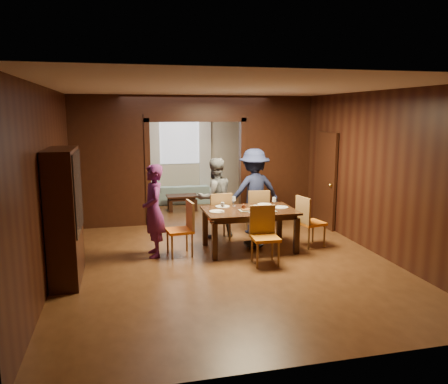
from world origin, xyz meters
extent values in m
plane|color=#492914|center=(0.00, 0.00, 0.00)|extent=(9.00, 9.00, 0.00)
cube|color=silver|center=(0.00, 0.00, 2.90)|extent=(5.50, 9.00, 0.02)
cube|color=black|center=(0.00, 4.50, 1.45)|extent=(5.50, 0.02, 2.90)
cube|color=black|center=(-2.75, 0.00, 1.45)|extent=(0.02, 9.00, 2.90)
cube|color=black|center=(2.75, 0.00, 1.45)|extent=(0.02, 9.00, 2.90)
cube|color=black|center=(-1.93, 1.60, 1.20)|extent=(1.65, 0.15, 2.40)
cube|color=black|center=(1.93, 1.60, 1.20)|extent=(1.65, 0.15, 2.40)
cube|color=black|center=(0.00, 1.60, 2.65)|extent=(5.50, 0.15, 0.50)
cube|color=beige|center=(0.00, 4.47, 1.45)|extent=(5.40, 0.04, 2.85)
imported|color=#5C1F59|center=(-1.15, -0.67, 0.82)|extent=(0.43, 0.62, 1.64)
imported|color=#56585D|center=(0.14, 0.26, 0.81)|extent=(0.90, 0.77, 1.62)
imported|color=#181E3E|center=(1.01, 0.37, 0.89)|extent=(1.22, 0.79, 1.78)
imported|color=#90BABD|center=(0.03, 3.85, 0.26)|extent=(1.79, 0.75, 0.52)
imported|color=black|center=(0.70, -0.64, 0.81)|extent=(0.37, 0.37, 0.09)
cube|color=black|center=(0.59, -0.71, 0.38)|extent=(1.67, 1.04, 0.76)
cube|color=black|center=(-0.16, 2.88, 0.20)|extent=(0.80, 0.50, 0.40)
cube|color=black|center=(-2.53, -1.50, 1.00)|extent=(0.40, 1.20, 2.00)
cube|color=black|center=(2.70, 0.50, 1.05)|extent=(0.06, 0.90, 2.10)
cube|color=silver|center=(0.00, 4.44, 1.70)|extent=(1.20, 0.03, 1.30)
cube|color=white|center=(-0.75, 4.40, 1.25)|extent=(0.35, 0.06, 2.40)
cube|color=white|center=(0.75, 4.40, 1.25)|extent=(0.35, 0.06, 2.40)
cylinder|color=white|center=(-0.03, -0.74, 0.77)|extent=(0.27, 0.27, 0.01)
cylinder|color=silver|center=(0.16, -0.36, 0.77)|extent=(0.27, 0.27, 0.01)
cylinder|color=silver|center=(0.99, -0.37, 0.77)|extent=(0.27, 0.27, 0.01)
cylinder|color=silver|center=(1.21, -0.68, 0.77)|extent=(0.27, 0.27, 0.01)
cylinder|color=silver|center=(0.62, -1.05, 0.77)|extent=(0.27, 0.27, 0.01)
cube|color=gray|center=(0.52, -0.81, 0.78)|extent=(0.30, 0.20, 0.04)
cube|color=gray|center=(0.85, -0.95, 0.78)|extent=(0.30, 0.20, 0.04)
cylinder|color=silver|center=(0.62, -0.99, 0.83)|extent=(0.07, 0.07, 0.14)
camera|label=1|loc=(-1.68, -8.22, 2.51)|focal=35.00mm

